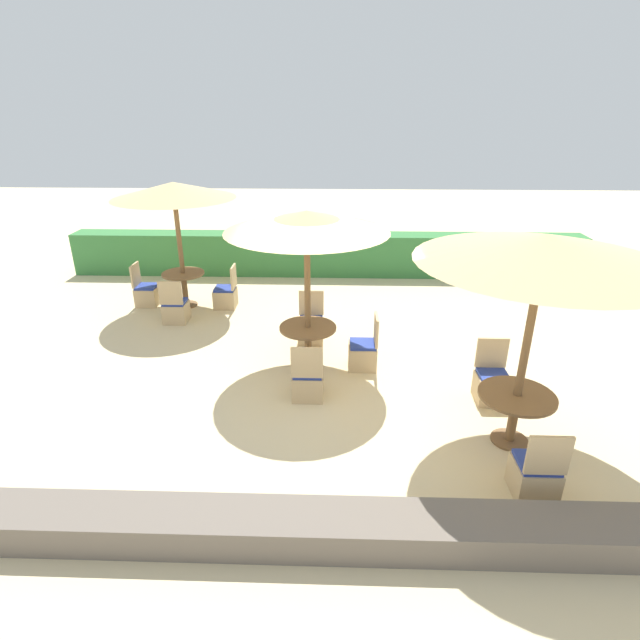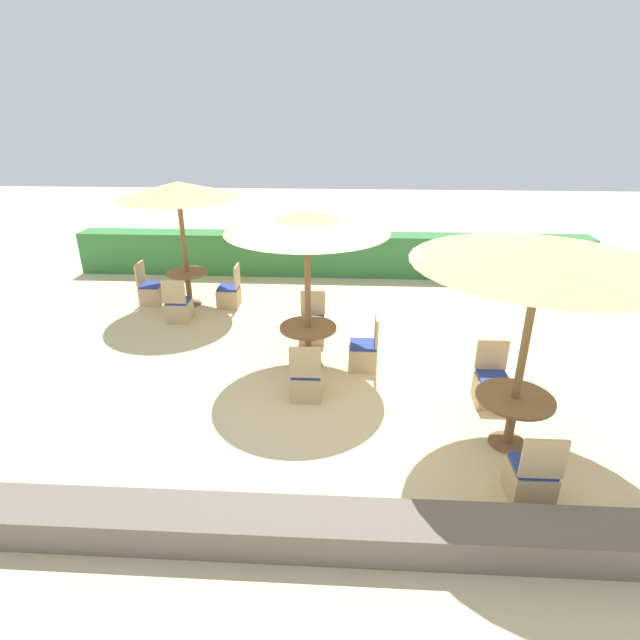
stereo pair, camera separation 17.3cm
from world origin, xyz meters
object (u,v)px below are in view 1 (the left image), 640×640
(round_table_back_left, at_px, (184,281))
(patio_chair_center_north, at_px, (311,328))
(round_table_front_right, at_px, (515,406))
(patio_chair_back_left_east, at_px, (226,295))
(patio_chair_back_left_south, at_px, (176,310))
(patio_chair_front_right_north, at_px, (492,384))
(parasol_back_left, at_px, (174,191))
(patio_chair_center_east, at_px, (364,353))
(parasol_front_right, at_px, (544,249))
(parasol_center, at_px, (307,222))
(patio_chair_front_right_south, at_px, (535,475))
(patio_chair_center_south, at_px, (308,382))
(round_table_center, at_px, (308,337))
(patio_chair_back_left_west, at_px, (147,293))

(round_table_back_left, bearing_deg, patio_chair_center_north, -30.99)
(round_table_front_right, bearing_deg, patio_chair_back_left_east, 135.56)
(patio_chair_back_left_south, bearing_deg, patio_chair_front_right_north, -26.30)
(round_table_front_right, height_order, patio_chair_front_right_north, patio_chair_front_right_north)
(parasol_back_left, relative_size, patio_chair_back_left_east, 2.86)
(patio_chair_center_east, height_order, parasol_front_right, parasol_front_right)
(parasol_center, xyz_separation_m, patio_chair_front_right_south, (2.71, -2.95, -2.19))
(parasol_center, relative_size, patio_chair_front_right_north, 2.82)
(parasol_back_left, distance_m, parasol_front_right, 7.28)
(patio_chair_front_right_north, bearing_deg, parasol_back_left, -32.97)
(patio_chair_center_north, bearing_deg, round_table_front_right, 133.12)
(round_table_back_left, relative_size, patio_chair_front_right_south, 0.97)
(patio_chair_center_south, bearing_deg, round_table_front_right, -20.04)
(parasol_center, relative_size, patio_chair_center_east, 2.82)
(round_table_center, relative_size, patio_chair_center_north, 1.01)
(patio_chair_center_east, bearing_deg, parasol_center, 89.44)
(patio_chair_center_south, distance_m, patio_chair_back_left_south, 3.96)
(patio_chair_center_north, xyz_separation_m, parasol_front_right, (2.76, -2.95, 2.34))
(parasol_back_left, bearing_deg, patio_chair_center_east, -35.48)
(patio_chair_center_south, relative_size, patio_chair_back_left_east, 1.00)
(patio_chair_center_north, distance_m, patio_chair_back_left_south, 2.90)
(round_table_back_left, relative_size, patio_chair_back_left_south, 0.97)
(patio_chair_back_left_south, height_order, round_table_front_right, patio_chair_back_left_south)
(patio_chair_center_north, xyz_separation_m, round_table_back_left, (-2.84, 1.70, 0.30))
(parasol_back_left, relative_size, parasol_front_right, 0.92)
(patio_chair_back_left_south, bearing_deg, parasol_center, -32.61)
(parasol_front_right, height_order, patio_chair_front_right_north, parasol_front_right)
(patio_chair_center_north, height_order, round_table_back_left, patio_chair_center_north)
(patio_chair_back_left_east, bearing_deg, patio_chair_center_east, -132.64)
(round_table_center, bearing_deg, patio_chair_center_north, 90.05)
(patio_chair_back_left_west, distance_m, round_table_front_right, 7.98)
(parasol_front_right, relative_size, patio_chair_front_right_south, 3.11)
(patio_chair_center_south, xyz_separation_m, patio_chair_back_left_south, (-2.83, 2.77, 0.00))
(patio_chair_center_east, relative_size, patio_chair_front_right_north, 1.00)
(parasol_back_left, bearing_deg, patio_chair_back_left_east, -3.30)
(parasol_back_left, bearing_deg, patio_chair_front_right_north, -32.97)
(patio_chair_center_east, bearing_deg, patio_chair_front_right_south, -148.88)
(patio_chair_front_right_north, bearing_deg, patio_chair_back_left_east, -37.33)
(parasol_front_right, bearing_deg, patio_chair_front_right_north, 88.77)
(patio_chair_center_east, bearing_deg, parasol_back_left, 54.52)
(patio_chair_back_left_east, relative_size, parasol_front_right, 0.32)
(patio_chair_back_left_east, bearing_deg, parasol_back_left, 86.70)
(parasol_back_left, xyz_separation_m, patio_chair_front_right_north, (5.62, -3.65, -2.22))
(round_table_back_left, height_order, patio_chair_front_right_north, patio_chair_front_right_north)
(patio_chair_center_south, bearing_deg, patio_chair_center_north, 91.49)
(patio_chair_center_south, distance_m, round_table_back_left, 4.68)
(round_table_center, distance_m, patio_chair_back_left_south, 3.32)
(patio_chair_center_east, relative_size, patio_chair_center_south, 1.00)
(round_table_front_right, bearing_deg, parasol_front_right, 90.00)
(patio_chair_front_right_north, bearing_deg, round_table_front_right, 88.77)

